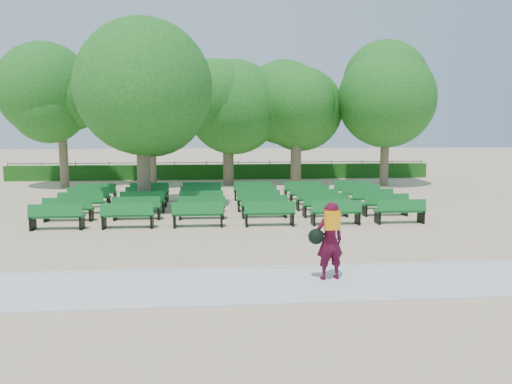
{
  "coord_description": "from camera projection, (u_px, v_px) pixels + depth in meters",
  "views": [
    {
      "loc": [
        -0.76,
        -17.01,
        3.18
      ],
      "look_at": [
        0.71,
        -1.0,
        1.1
      ],
      "focal_mm": 35.0,
      "sensor_mm": 36.0,
      "label": 1
    }
  ],
  "objects": [
    {
      "name": "hedge",
      "position": [
        223.0,
        172.0,
        31.04
      ],
      "size": [
        26.0,
        0.7,
        0.9
      ],
      "primitive_type": "cube",
      "color": "#1A5315",
      "rests_on": "ground"
    },
    {
      "name": "fence",
      "position": [
        223.0,
        178.0,
        31.5
      ],
      "size": [
        26.0,
        0.1,
        1.02
      ],
      "primitive_type": null,
      "color": "black",
      "rests_on": "ground"
    },
    {
      "name": "curb",
      "position": [
        246.0,
        269.0,
        11.1
      ],
      "size": [
        30.0,
        0.12,
        0.1
      ],
      "primitive_type": "cube",
      "color": "silver",
      "rests_on": "ground"
    },
    {
      "name": "paving",
      "position": [
        250.0,
        286.0,
        9.96
      ],
      "size": [
        30.0,
        2.2,
        0.06
      ],
      "primitive_type": "cube",
      "color": "silver",
      "rests_on": "ground"
    },
    {
      "name": "person",
      "position": [
        329.0,
        240.0,
        10.24
      ],
      "size": [
        0.79,
        0.5,
        1.61
      ],
      "rotation": [
        0.0,
        0.0,
        3.33
      ],
      "color": "#460A20",
      "rests_on": "ground"
    },
    {
      "name": "ground",
      "position": [
        233.0,
        220.0,
        17.27
      ],
      "size": [
        120.0,
        120.0,
        0.0
      ],
      "primitive_type": "plane",
      "color": "tan"
    },
    {
      "name": "bench_array",
      "position": [
        230.0,
        209.0,
        19.05
      ],
      "size": [
        1.65,
        0.53,
        1.04
      ],
      "rotation": [
        0.0,
        0.0,
        0.01
      ],
      "color": "#126825",
      "rests_on": "ground"
    },
    {
      "name": "tree_line",
      "position": [
        225.0,
        186.0,
        27.15
      ],
      "size": [
        21.8,
        6.8,
        7.04
      ],
      "primitive_type": null,
      "color": "#226F1F",
      "rests_on": "ground"
    },
    {
      "name": "tree_among",
      "position": [
        141.0,
        92.0,
        18.59
      ],
      "size": [
        5.12,
        5.12,
        6.83
      ],
      "color": "brown",
      "rests_on": "ground"
    }
  ]
}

